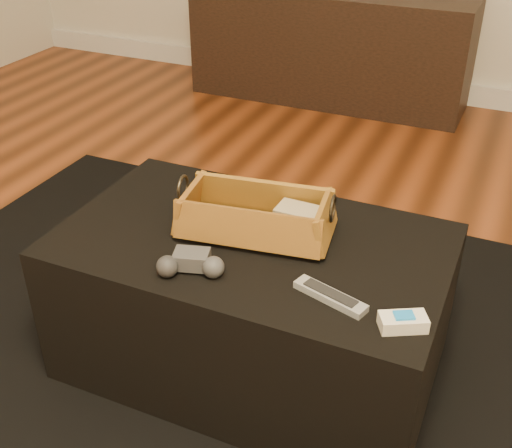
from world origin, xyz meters
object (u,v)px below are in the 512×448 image
at_px(game_controller, 191,264).
at_px(cream_gadget, 403,322).
at_px(media_cabinet, 330,46).
at_px(ottoman, 252,303).
at_px(wicker_basket, 256,217).
at_px(tv_remote, 247,226).
at_px(silver_remote, 330,296).

relative_size(game_controller, cream_gadget, 1.52).
height_order(media_cabinet, game_controller, media_cabinet).
xyz_separation_m(media_cabinet, ottoman, (0.51, -2.18, -0.08)).
bearing_deg(ottoman, media_cabinet, 103.07).
bearing_deg(wicker_basket, game_controller, -106.31).
xyz_separation_m(tv_remote, wicker_basket, (0.02, 0.02, 0.02)).
distance_m(tv_remote, silver_remote, 0.33).
xyz_separation_m(ottoman, cream_gadget, (0.43, -0.19, 0.23)).
relative_size(tv_remote, silver_remote, 1.14).
relative_size(wicker_basket, game_controller, 2.49).
bearing_deg(silver_remote, cream_gadget, -10.04).
bearing_deg(cream_gadget, tv_remote, 156.09).
height_order(game_controller, silver_remote, game_controller).
bearing_deg(media_cabinet, cream_gadget, -68.36).
height_order(wicker_basket, cream_gadget, wicker_basket).
bearing_deg(game_controller, cream_gadget, 0.85).
distance_m(wicker_basket, cream_gadget, 0.49).
distance_m(wicker_basket, game_controller, 0.24).
distance_m(media_cabinet, ottoman, 2.24).
relative_size(game_controller, silver_remote, 0.92).
height_order(wicker_basket, silver_remote, wicker_basket).
xyz_separation_m(tv_remote, cream_gadget, (0.45, -0.20, -0.01)).
xyz_separation_m(game_controller, cream_gadget, (0.50, 0.01, -0.01)).
xyz_separation_m(media_cabinet, game_controller, (0.44, -2.38, 0.16)).
xyz_separation_m(media_cabinet, silver_remote, (0.77, -2.34, 0.14)).
relative_size(wicker_basket, silver_remote, 2.30).
relative_size(media_cabinet, tv_remote, 7.36).
bearing_deg(silver_remote, ottoman, 148.92).
bearing_deg(tv_remote, cream_gadget, -38.26).
relative_size(silver_remote, cream_gadget, 1.65).
height_order(ottoman, silver_remote, silver_remote).
relative_size(ottoman, game_controller, 5.92).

